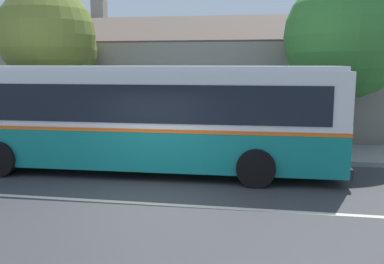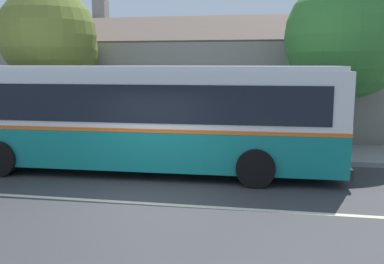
{
  "view_description": "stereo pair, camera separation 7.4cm",
  "coord_description": "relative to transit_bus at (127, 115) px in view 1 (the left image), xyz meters",
  "views": [
    {
      "loc": [
        2.71,
        -8.95,
        3.12
      ],
      "look_at": [
        0.67,
        2.75,
        1.22
      ],
      "focal_mm": 40.0,
      "sensor_mm": 36.0,
      "label": 1
    },
    {
      "loc": [
        2.79,
        -8.94,
        3.12
      ],
      "look_at": [
        0.67,
        2.75,
        1.22
      ],
      "focal_mm": 40.0,
      "sensor_mm": 36.0,
      "label": 2
    }
  ],
  "objects": [
    {
      "name": "bus_stop_sign",
      "position": [
        6.5,
        2.09,
        -0.01
      ],
      "size": [
        0.36,
        0.07,
        2.4
      ],
      "color": "gray",
      "rests_on": "sidewalk_far"
    },
    {
      "name": "ground_plane",
      "position": [
        1.27,
        -2.9,
        -1.65
      ],
      "size": [
        300.0,
        300.0,
        0.0
      ],
      "primitive_type": "plane",
      "color": "#38383A"
    },
    {
      "name": "street_tree_secondary",
      "position": [
        -4.39,
        4.01,
        2.41
      ],
      "size": [
        3.77,
        3.77,
        6.1
      ],
      "color": "#4C3828",
      "rests_on": "ground"
    },
    {
      "name": "sidewalk_far",
      "position": [
        1.27,
        3.1,
        -1.58
      ],
      "size": [
        60.0,
        3.0,
        0.15
      ],
      "primitive_type": "cube",
      "color": "gray",
      "rests_on": "ground"
    },
    {
      "name": "transit_bus",
      "position": [
        0.0,
        0.0,
        0.0
      ],
      "size": [
        12.26,
        2.95,
        3.06
      ],
      "color": "#147F7A",
      "rests_on": "ground"
    },
    {
      "name": "community_building",
      "position": [
        2.31,
        9.99,
        0.45
      ],
      "size": [
        27.67,
        9.26,
        6.53
      ],
      "color": "gray",
      "rests_on": "ground"
    },
    {
      "name": "lane_divider_stripe",
      "position": [
        1.27,
        -2.9,
        -1.65
      ],
      "size": [
        60.0,
        0.16,
        0.01
      ],
      "primitive_type": "cube",
      "color": "beige",
      "rests_on": "ground"
    },
    {
      "name": "bench_down_street",
      "position": [
        -2.51,
        2.44,
        -1.09
      ],
      "size": [
        1.56,
        0.51,
        0.94
      ],
      "color": "brown",
      "rests_on": "sidewalk_far"
    },
    {
      "name": "street_tree_primary",
      "position": [
        6.71,
        4.15,
        2.4
      ],
      "size": [
        4.37,
        4.37,
        6.26
      ],
      "color": "#4C3828",
      "rests_on": "ground"
    }
  ]
}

